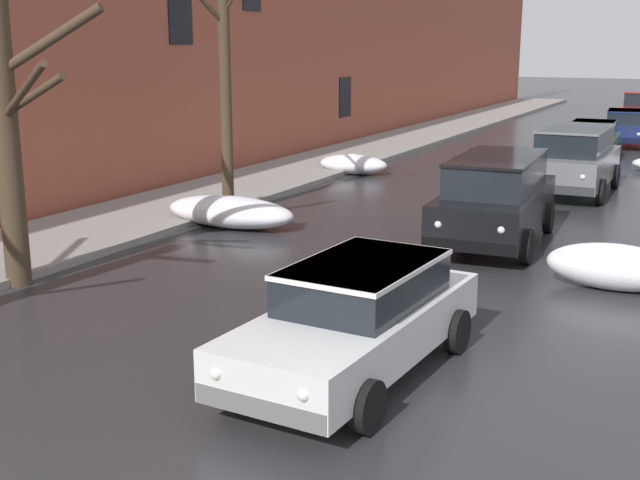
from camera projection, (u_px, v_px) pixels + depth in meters
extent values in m
cube|color=gray|center=(258.00, 182.00, 24.13)|extent=(3.30, 80.00, 0.14)
cube|color=black|center=(345.00, 97.00, 33.23)|extent=(0.08, 1.10, 1.60)
cube|color=black|center=(180.00, 15.00, 22.96)|extent=(0.08, 1.10, 1.60)
ellipsoid|color=white|center=(230.00, 212.00, 18.47)|extent=(3.19, 1.37, 0.69)
ellipsoid|color=white|center=(218.00, 211.00, 18.54)|extent=(0.86, 0.71, 0.71)
ellipsoid|color=white|center=(353.00, 164.00, 25.98)|extent=(2.27, 1.21, 0.61)
ellipsoid|color=white|center=(353.00, 164.00, 26.00)|extent=(0.76, 0.63, 0.63)
ellipsoid|color=white|center=(615.00, 267.00, 13.76)|extent=(2.27, 0.99, 0.78)
ellipsoid|color=white|center=(625.00, 272.00, 13.77)|extent=(0.71, 0.59, 0.59)
cylinder|color=#423323|center=(4.00, 105.00, 13.39)|extent=(0.42, 0.42, 6.14)
cylinder|color=#423323|center=(50.00, 40.00, 13.01)|extent=(1.83, 0.75, 1.16)
cylinder|color=#423323|center=(23.00, 92.00, 12.53)|extent=(1.95, 1.04, 1.02)
cylinder|color=#423323|center=(33.00, 96.00, 12.95)|extent=(1.56, 0.30, 0.77)
cylinder|color=#423323|center=(225.00, 72.00, 19.06)|extent=(0.28, 0.28, 6.81)
cube|color=silver|center=(356.00, 329.00, 10.15)|extent=(1.88, 4.41, 0.60)
cube|color=black|center=(364.00, 282.00, 10.20)|extent=(1.54, 2.32, 0.52)
cube|color=silver|center=(364.00, 264.00, 10.14)|extent=(1.57, 2.37, 0.06)
cube|color=slate|center=(261.00, 406.00, 8.41)|extent=(1.62, 0.21, 0.22)
cube|color=slate|center=(422.00, 298.00, 11.97)|extent=(1.62, 0.21, 0.22)
cylinder|color=black|center=(368.00, 407.00, 8.68)|extent=(0.21, 0.61, 0.60)
cylinder|color=black|center=(238.00, 375.00, 9.49)|extent=(0.21, 0.61, 0.60)
cylinder|color=black|center=(457.00, 331.00, 10.94)|extent=(0.21, 0.61, 0.60)
cylinder|color=black|center=(346.00, 311.00, 11.75)|extent=(0.21, 0.61, 0.60)
sphere|color=silver|center=(304.00, 395.00, 8.06)|extent=(0.14, 0.14, 0.14)
sphere|color=silver|center=(217.00, 374.00, 8.58)|extent=(0.14, 0.14, 0.14)
cube|color=black|center=(495.00, 208.00, 16.86)|extent=(2.06, 4.80, 0.80)
cube|color=black|center=(497.00, 172.00, 16.73)|extent=(1.73, 3.38, 0.68)
cube|color=black|center=(498.00, 157.00, 16.66)|extent=(1.77, 3.44, 0.06)
cube|color=black|center=(469.00, 246.00, 14.87)|extent=(1.74, 0.23, 0.22)
cube|color=black|center=(514.00, 202.00, 18.98)|extent=(1.74, 0.23, 0.22)
cylinder|color=black|center=(527.00, 247.00, 15.31)|extent=(0.22, 0.69, 0.68)
cylinder|color=black|center=(433.00, 238.00, 16.00)|extent=(0.22, 0.69, 0.68)
cylinder|color=black|center=(549.00, 217.00, 17.91)|extent=(0.22, 0.69, 0.68)
cylinder|color=black|center=(467.00, 211.00, 18.61)|extent=(0.22, 0.69, 0.68)
sphere|color=silver|center=(501.00, 230.00, 14.54)|extent=(0.14, 0.14, 0.14)
sphere|color=silver|center=(438.00, 224.00, 14.98)|extent=(0.14, 0.14, 0.14)
cube|color=slate|center=(573.00, 167.00, 22.49)|extent=(1.87, 4.50, 0.80)
cube|color=black|center=(576.00, 140.00, 22.35)|extent=(1.61, 3.15, 0.68)
cube|color=slate|center=(577.00, 128.00, 22.28)|extent=(1.65, 3.21, 0.06)
cube|color=#303032|center=(557.00, 189.00, 20.65)|extent=(1.83, 0.12, 0.22)
cube|color=#303032|center=(586.00, 166.00, 24.46)|extent=(1.83, 0.12, 0.22)
cylinder|color=black|center=(601.00, 192.00, 20.95)|extent=(0.18, 0.68, 0.68)
cylinder|color=black|center=(526.00, 186.00, 21.79)|extent=(0.18, 0.68, 0.68)
cylinder|color=black|center=(615.00, 176.00, 23.38)|extent=(0.18, 0.68, 0.68)
cylinder|color=black|center=(548.00, 172.00, 24.21)|extent=(0.18, 0.68, 0.68)
sphere|color=silver|center=(583.00, 177.00, 20.27)|extent=(0.14, 0.14, 0.14)
sphere|color=silver|center=(534.00, 174.00, 20.80)|extent=(0.14, 0.14, 0.14)
cube|color=#1E5633|center=(591.00, 146.00, 28.25)|extent=(1.78, 4.18, 0.60)
cube|color=black|center=(593.00, 129.00, 28.30)|extent=(1.47, 2.20, 0.52)
cube|color=#1E5633|center=(593.00, 122.00, 28.25)|extent=(1.51, 2.24, 0.06)
cube|color=black|center=(583.00, 158.00, 26.51)|extent=(1.58, 0.19, 0.22)
cube|color=black|center=(597.00, 144.00, 30.08)|extent=(1.58, 0.19, 0.22)
cylinder|color=black|center=(612.00, 160.00, 26.86)|extent=(0.21, 0.61, 0.60)
cylinder|color=black|center=(560.00, 158.00, 27.52)|extent=(0.21, 0.61, 0.60)
cylinder|color=black|center=(619.00, 151.00, 29.13)|extent=(0.21, 0.61, 0.60)
cylinder|color=black|center=(571.00, 149.00, 29.78)|extent=(0.21, 0.61, 0.60)
sphere|color=silver|center=(601.00, 151.00, 26.22)|extent=(0.14, 0.14, 0.14)
sphere|color=silver|center=(567.00, 149.00, 26.63)|extent=(0.14, 0.14, 0.14)
cube|color=navy|center=(625.00, 131.00, 33.09)|extent=(2.02, 4.26, 0.60)
cube|color=black|center=(626.00, 116.00, 33.14)|extent=(1.60, 2.27, 0.52)
cube|color=navy|center=(627.00, 111.00, 33.09)|extent=(1.64, 2.31, 0.06)
cube|color=black|center=(623.00, 140.00, 31.31)|extent=(1.60, 0.27, 0.22)
cube|color=black|center=(626.00, 130.00, 34.95)|extent=(1.60, 0.27, 0.22)
cylinder|color=black|center=(601.00, 141.00, 32.29)|extent=(0.24, 0.61, 0.60)
cylinder|color=black|center=(604.00, 134.00, 34.61)|extent=(0.24, 0.61, 0.60)
sphere|color=silver|center=(639.00, 134.00, 31.03)|extent=(0.14, 0.14, 0.14)
sphere|color=silver|center=(609.00, 133.00, 31.40)|extent=(0.14, 0.14, 0.14)
cube|color=#520B0B|center=(637.00, 123.00, 37.61)|extent=(1.79, 0.20, 0.22)
cylinder|color=black|center=(619.00, 123.00, 38.81)|extent=(0.21, 0.69, 0.68)
cylinder|color=black|center=(630.00, 118.00, 41.32)|extent=(0.21, 0.69, 0.68)
sphere|color=silver|center=(624.00, 115.00, 37.78)|extent=(0.14, 0.14, 0.14)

